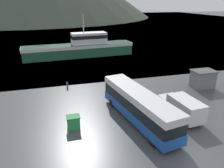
% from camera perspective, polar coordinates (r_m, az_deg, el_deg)
% --- Properties ---
extents(ground_plane, '(400.00, 400.00, 0.00)m').
position_cam_1_polar(ground_plane, '(20.20, 20.93, -16.94)').
color(ground_plane, '#424447').
extents(water_surface, '(240.00, 240.00, 0.00)m').
position_cam_1_polar(water_surface, '(151.88, -11.95, 16.21)').
color(water_surface, slate).
rests_on(water_surface, ground).
extents(tour_bus, '(4.34, 12.13, 3.30)m').
position_cam_1_polar(tour_bus, '(22.79, 6.87, -5.45)').
color(tour_bus, '#194799').
rests_on(tour_bus, ground).
extents(delivery_van, '(2.60, 6.10, 2.29)m').
position_cam_1_polar(delivery_van, '(24.86, 17.83, -5.65)').
color(delivery_van, silver).
rests_on(delivery_van, ground).
extents(fishing_boat, '(24.49, 5.86, 9.22)m').
position_cam_1_polar(fishing_boat, '(50.04, -8.17, 9.43)').
color(fishing_boat, '#1E5138').
rests_on(fishing_boat, water_surface).
extents(storage_bin, '(1.33, 1.05, 1.34)m').
position_cam_1_polar(storage_bin, '(22.27, -10.05, -9.77)').
color(storage_bin, green).
rests_on(storage_bin, ground).
extents(dock_kiosk, '(3.29, 2.38, 2.55)m').
position_cam_1_polar(dock_kiosk, '(34.26, 22.64, 1.26)').
color(dock_kiosk, slate).
rests_on(dock_kiosk, ground).
extents(mooring_bollard, '(0.28, 0.28, 0.89)m').
position_cam_1_polar(mooring_bollard, '(32.24, -11.61, -0.22)').
color(mooring_bollard, '#4C4C51').
rests_on(mooring_bollard, ground).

